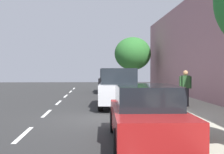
% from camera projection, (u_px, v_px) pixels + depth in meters
% --- Properties ---
extents(ground, '(65.93, 65.93, 0.00)m').
position_uv_depth(ground, '(106.00, 119.00, 11.60)').
color(ground, '#2A2A2A').
extents(sidewalk, '(3.71, 41.20, 0.15)m').
position_uv_depth(sidewalk, '(200.00, 116.00, 11.82)').
color(sidewalk, '#B0AE9A').
rests_on(sidewalk, ground).
extents(curb_edge, '(0.16, 41.20, 0.15)m').
position_uv_depth(curb_edge, '(153.00, 116.00, 11.71)').
color(curb_edge, gray).
rests_on(curb_edge, ground).
extents(lane_stripe_centre, '(0.14, 40.00, 0.01)m').
position_uv_depth(lane_stripe_centre, '(37.00, 122.00, 10.86)').
color(lane_stripe_centre, white).
rests_on(lane_stripe_centre, ground).
extents(lane_stripe_bike_edge, '(0.12, 41.20, 0.01)m').
position_uv_depth(lane_stripe_bike_edge, '(116.00, 118.00, 11.63)').
color(lane_stripe_bike_edge, white).
rests_on(lane_stripe_bike_edge, ground).
extents(parked_sedan_red_second, '(1.92, 4.44, 1.52)m').
position_uv_depth(parked_sedan_red_second, '(146.00, 114.00, 7.78)').
color(parked_sedan_red_second, maroon).
rests_on(parked_sedan_red_second, ground).
extents(parked_suv_silver_mid, '(2.17, 4.80, 1.99)m').
position_uv_depth(parked_suv_silver_mid, '(119.00, 87.00, 15.09)').
color(parked_suv_silver_mid, '#B7BABF').
rests_on(parked_suv_silver_mid, ground).
extents(parked_suv_black_far, '(2.17, 4.80, 1.99)m').
position_uv_depth(parked_suv_black_far, '(111.00, 80.00, 24.79)').
color(parked_suv_black_far, black).
rests_on(parked_suv_black_far, ground).
extents(bicycle_at_curb, '(1.16, 1.32, 0.73)m').
position_uv_depth(bicycle_at_curb, '(122.00, 92.00, 20.05)').
color(bicycle_at_curb, black).
rests_on(bicycle_at_curb, ground).
extents(cyclist_with_backpack, '(0.53, 0.55, 1.71)m').
position_uv_depth(cyclist_with_backpack, '(126.00, 83.00, 19.61)').
color(cyclist_with_backpack, '#C6B284').
rests_on(cyclist_with_backpack, ground).
extents(street_tree_mid_block, '(3.50, 3.50, 4.88)m').
position_uv_depth(street_tree_mid_block, '(133.00, 54.00, 28.43)').
color(street_tree_mid_block, brown).
rests_on(street_tree_mid_block, sidewalk).
extents(pedestrian_on_phone, '(0.62, 0.27, 1.74)m').
position_uv_depth(pedestrian_on_phone, '(185.00, 86.00, 14.24)').
color(pedestrian_on_phone, black).
rests_on(pedestrian_on_phone, sidewalk).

